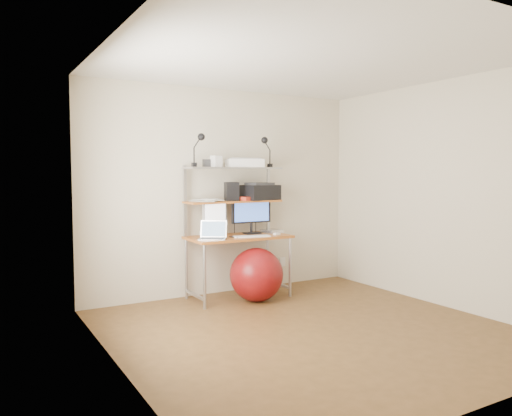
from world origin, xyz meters
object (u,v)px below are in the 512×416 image
(printer, at_px, (260,192))
(exercise_ball, at_px, (256,275))
(monitor_silver, at_px, (215,217))
(monitor_black, at_px, (251,212))
(laptop, at_px, (213,235))

(printer, xyz_separation_m, exercise_ball, (-0.26, -0.37, -0.94))
(monitor_silver, height_order, exercise_ball, monitor_silver)
(monitor_silver, relative_size, printer, 0.85)
(monitor_black, distance_m, printer, 0.27)
(monitor_silver, distance_m, monitor_black, 0.49)
(monitor_silver, xyz_separation_m, laptop, (-0.13, -0.22, -0.18))
(monitor_silver, height_order, laptop, monitor_silver)
(monitor_black, distance_m, exercise_ball, 0.80)
(exercise_ball, bearing_deg, laptop, 161.98)
(monitor_silver, relative_size, monitor_black, 0.80)
(monitor_black, height_order, printer, printer)
(monitor_black, xyz_separation_m, exercise_ball, (-0.14, -0.37, -0.70))
(monitor_silver, height_order, monitor_black, monitor_black)
(monitor_silver, xyz_separation_m, monitor_black, (0.49, -0.00, 0.04))
(monitor_silver, bearing_deg, monitor_black, -20.20)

